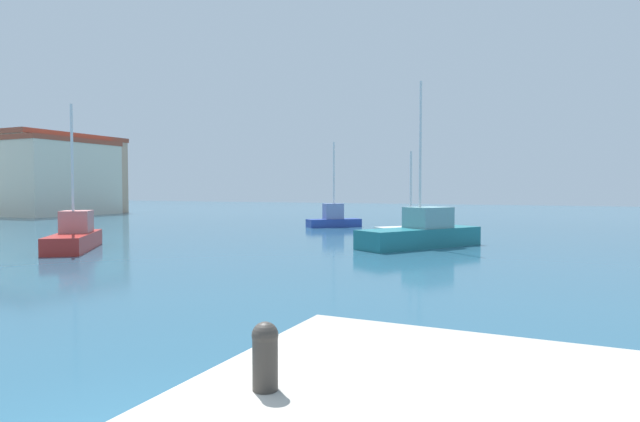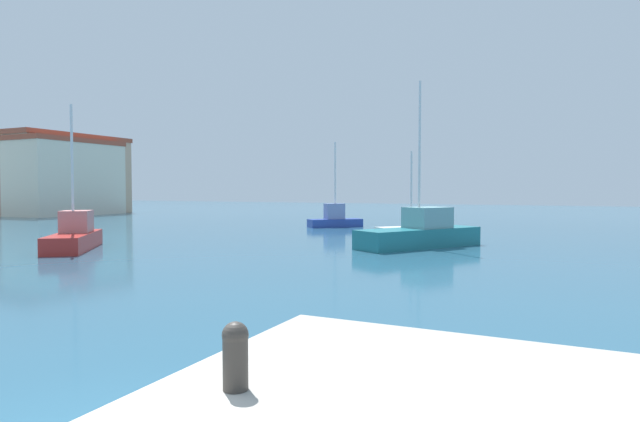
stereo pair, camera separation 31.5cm
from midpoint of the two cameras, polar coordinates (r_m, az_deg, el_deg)
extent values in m
plane|color=#285670|center=(30.89, -27.51, -3.18)|extent=(160.00, 160.00, 0.00)
cylinder|color=#38332D|center=(4.94, -7.83, -15.92)|extent=(0.23, 0.23, 0.49)
sphere|color=#38332D|center=(4.87, -7.85, -13.16)|extent=(0.24, 0.24, 0.24)
cube|color=#1E707A|center=(26.33, 10.38, -2.85)|extent=(6.77, 5.12, 0.93)
cube|color=#6B9CA2|center=(26.66, 11.26, -0.69)|extent=(2.56, 2.43, 1.03)
cylinder|color=silver|center=(26.27, 10.44, 5.96)|extent=(0.12, 0.12, 7.16)
cube|color=#B22823|center=(27.31, -25.35, -3.02)|extent=(5.15, 4.47, 0.78)
cube|color=#C4716E|center=(27.85, -25.10, -1.04)|extent=(1.97, 1.93, 1.04)
cylinder|color=silver|center=(27.22, -25.48, 4.12)|extent=(0.12, 0.12, 6.02)
cube|color=#233D93|center=(39.59, 1.28, -1.30)|extent=(3.79, 3.78, 0.60)
cube|color=#6E7DB1|center=(39.52, 1.20, -0.02)|extent=(1.62, 1.62, 1.17)
cylinder|color=silver|center=(39.51, 1.28, 3.29)|extent=(0.12, 0.12, 5.74)
cube|color=white|center=(33.02, 9.47, -2.12)|extent=(4.17, 3.92, 0.54)
cube|color=silver|center=(33.24, 10.18, -0.97)|extent=(1.68, 1.62, 0.76)
cylinder|color=silver|center=(32.92, 9.51, 2.36)|extent=(0.12, 0.12, 4.62)
cylinder|color=silver|center=(33.40, 10.66, -0.07)|extent=(1.23, 1.12, 0.08)
cube|color=beige|center=(63.81, -26.11, 3.08)|extent=(11.15, 5.72, 7.77)
cube|color=#9E4733|center=(64.01, -26.18, 6.78)|extent=(11.37, 5.83, 0.50)
cube|color=tan|center=(66.88, -26.90, 3.30)|extent=(13.58, 8.65, 8.42)
cube|color=#9E4733|center=(67.12, -26.97, 7.11)|extent=(13.85, 8.82, 0.50)
camera|label=1|loc=(0.16, -90.29, -0.01)|focal=29.63mm
camera|label=2|loc=(0.16, 89.71, 0.01)|focal=29.63mm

